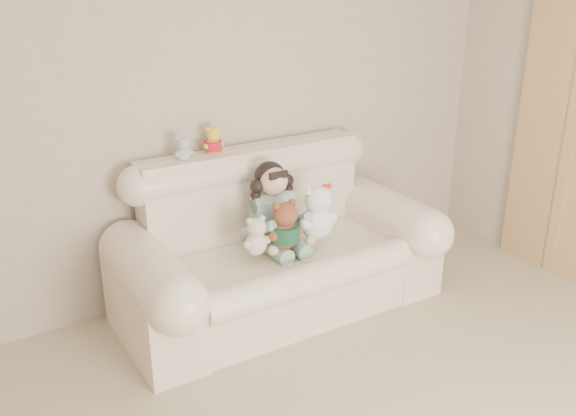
# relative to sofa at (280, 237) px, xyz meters

# --- Properties ---
(wall_back) EXTENTS (4.50, 0.00, 4.50)m
(wall_back) POSITION_rel_sofa_xyz_m (-0.19, 0.50, 0.78)
(wall_back) COLOR #ACA089
(wall_back) RESTS_ON ground
(sofa) EXTENTS (2.10, 0.95, 1.03)m
(sofa) POSITION_rel_sofa_xyz_m (0.00, 0.00, 0.00)
(sofa) COLOR beige
(sofa) RESTS_ON floor
(door_panel) EXTENTS (0.06, 0.90, 2.10)m
(door_panel) POSITION_rel_sofa_xyz_m (2.03, -0.60, 0.54)
(door_panel) COLOR #AE864A
(door_panel) RESTS_ON floor
(seated_child) EXTENTS (0.40, 0.47, 0.58)m
(seated_child) POSITION_rel_sofa_xyz_m (-0.00, 0.08, 0.20)
(seated_child) COLOR #266D58
(seated_child) RESTS_ON sofa
(brown_teddy) EXTENTS (0.28, 0.24, 0.38)m
(brown_teddy) POSITION_rel_sofa_xyz_m (-0.05, -0.14, 0.17)
(brown_teddy) COLOR brown
(brown_teddy) RESTS_ON sofa
(white_cat) EXTENTS (0.33, 0.29, 0.44)m
(white_cat) POSITION_rel_sofa_xyz_m (0.21, -0.11, 0.20)
(white_cat) COLOR white
(white_cat) RESTS_ON sofa
(cream_teddy) EXTENTS (0.22, 0.20, 0.29)m
(cream_teddy) POSITION_rel_sofa_xyz_m (-0.24, -0.12, 0.13)
(cream_teddy) COLOR beige
(cream_teddy) RESTS_ON sofa
(yellow_mini_bear) EXTENTS (0.16, 0.13, 0.22)m
(yellow_mini_bear) POSITION_rel_sofa_xyz_m (-0.26, 0.39, 0.61)
(yellow_mini_bear) COLOR gold
(yellow_mini_bear) RESTS_ON sofa
(grey_mini_plush) EXTENTS (0.14, 0.12, 0.19)m
(grey_mini_plush) POSITION_rel_sofa_xyz_m (-0.49, 0.35, 0.59)
(grey_mini_plush) COLOR #BABBC2
(grey_mini_plush) RESTS_ON sofa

